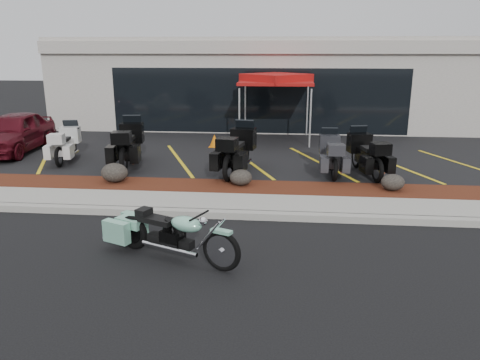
# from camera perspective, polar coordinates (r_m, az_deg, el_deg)

# --- Properties ---
(ground) EXTENTS (90.00, 90.00, 0.00)m
(ground) POSITION_cam_1_polar(r_m,az_deg,el_deg) (9.31, -1.69, -6.52)
(ground) COLOR black
(ground) RESTS_ON ground
(curb) EXTENTS (24.00, 0.25, 0.15)m
(curb) POSITION_cam_1_polar(r_m,az_deg,el_deg) (10.12, -1.06, -4.22)
(curb) COLOR gray
(curb) RESTS_ON ground
(sidewalk) EXTENTS (24.00, 1.20, 0.15)m
(sidewalk) POSITION_cam_1_polar(r_m,az_deg,el_deg) (10.77, -0.64, -2.96)
(sidewalk) COLOR gray
(sidewalk) RESTS_ON ground
(mulch_bed) EXTENTS (24.00, 1.20, 0.16)m
(mulch_bed) POSITION_cam_1_polar(r_m,az_deg,el_deg) (11.91, -0.03, -1.11)
(mulch_bed) COLOR #340F0B
(mulch_bed) RESTS_ON ground
(upper_lot) EXTENTS (26.00, 9.60, 0.15)m
(upper_lot) POSITION_cam_1_polar(r_m,az_deg,el_deg) (17.14, 1.70, 4.06)
(upper_lot) COLOR black
(upper_lot) RESTS_ON ground
(dealership_building) EXTENTS (18.00, 8.16, 4.00)m
(dealership_building) POSITION_cam_1_polar(r_m,az_deg,el_deg) (23.10, 2.80, 11.87)
(dealership_building) COLOR gray
(dealership_building) RESTS_ON ground
(boulder_left) EXTENTS (0.70, 0.59, 0.50)m
(boulder_left) POSITION_cam_1_polar(r_m,az_deg,el_deg) (12.64, -15.05, 0.88)
(boulder_left) COLOR black
(boulder_left) RESTS_ON mulch_bed
(boulder_mid) EXTENTS (0.58, 0.48, 0.41)m
(boulder_mid) POSITION_cam_1_polar(r_m,az_deg,el_deg) (11.91, 0.11, 0.32)
(boulder_mid) COLOR black
(boulder_mid) RESTS_ON mulch_bed
(boulder_right) EXTENTS (0.57, 0.48, 0.41)m
(boulder_right) POSITION_cam_1_polar(r_m,az_deg,el_deg) (12.08, 18.12, -0.27)
(boulder_right) COLOR black
(boulder_right) RESTS_ON mulch_bed
(hero_cruiser) EXTENTS (2.70, 1.67, 0.93)m
(hero_cruiser) POSITION_cam_1_polar(r_m,az_deg,el_deg) (7.62, -2.26, -7.91)
(hero_cruiser) COLOR #80C7A8
(hero_cruiser) RESTS_ON ground
(touring_white) EXTENTS (1.11, 2.14, 1.19)m
(touring_white) POSITION_cam_1_polar(r_m,az_deg,el_deg) (16.12, -19.83, 4.82)
(touring_white) COLOR silver
(touring_white) RESTS_ON upper_lot
(touring_black_front) EXTENTS (1.28, 2.53, 1.41)m
(touring_black_front) POSITION_cam_1_polar(r_m,az_deg,el_deg) (15.13, -12.91, 5.12)
(touring_black_front) COLOR black
(touring_black_front) RESTS_ON upper_lot
(touring_black_mid) EXTENTS (1.30, 2.52, 1.40)m
(touring_black_mid) POSITION_cam_1_polar(r_m,az_deg,el_deg) (13.81, 0.57, 4.52)
(touring_black_mid) COLOR black
(touring_black_mid) RESTS_ON upper_lot
(touring_grey) EXTENTS (0.83, 2.07, 1.19)m
(touring_grey) POSITION_cam_1_polar(r_m,az_deg,el_deg) (13.92, 10.76, 3.90)
(touring_grey) COLOR #2D2D32
(touring_grey) RESTS_ON upper_lot
(touring_black_rear) EXTENTS (1.25, 2.29, 1.26)m
(touring_black_rear) POSITION_cam_1_polar(r_m,az_deg,el_deg) (14.03, 14.11, 3.94)
(touring_black_rear) COLOR black
(touring_black_rear) RESTS_ON upper_lot
(parked_car) EXTENTS (1.91, 4.07, 1.35)m
(parked_car) POSITION_cam_1_polar(r_m,az_deg,el_deg) (17.54, -25.89, 5.25)
(parked_car) COLOR #4B0A14
(parked_car) RESTS_ON upper_lot
(traffic_cone) EXTENTS (0.46, 0.46, 0.45)m
(traffic_cone) POSITION_cam_1_polar(r_m,az_deg,el_deg) (16.76, -3.13, 4.82)
(traffic_cone) COLOR #D56707
(traffic_cone) RESTS_ON upper_lot
(popup_canopy) EXTENTS (2.95, 2.95, 2.50)m
(popup_canopy) POSITION_cam_1_polar(r_m,az_deg,el_deg) (17.79, 4.42, 12.04)
(popup_canopy) COLOR silver
(popup_canopy) RESTS_ON upper_lot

